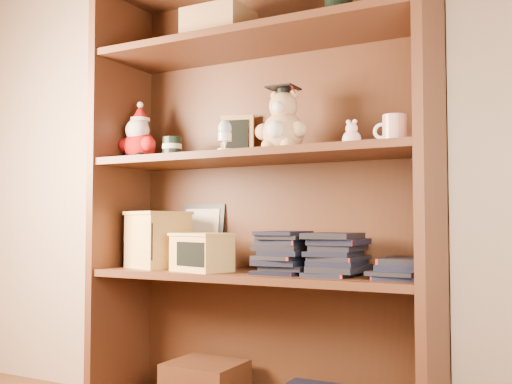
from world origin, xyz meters
TOP-DOWN VIEW (x-y plane):
  - bookcase at (0.16, 1.36)m, footprint 1.20×0.35m
  - shelf_lower at (0.16, 1.30)m, footprint 1.14×0.33m
  - shelf_upper at (0.16, 1.30)m, footprint 1.14×0.33m
  - santa_plush at (-0.34, 1.30)m, footprint 0.17×0.12m
  - teachers_tin at (-0.19, 1.31)m, footprint 0.07×0.07m
  - chalkboard_plaque at (0.03, 1.42)m, footprint 0.13×0.08m
  - egg_cup at (0.09, 1.23)m, footprint 0.05×0.05m
  - grad_teddy_bear at (0.27, 1.30)m, footprint 0.18×0.16m
  - pink_figurine at (0.50, 1.30)m, footprint 0.06×0.06m
  - teacher_mug at (0.64, 1.30)m, footprint 0.10×0.07m
  - certificate_frame at (-0.14, 1.44)m, footprint 0.19×0.05m
  - treats_box at (-0.25, 1.30)m, footprint 0.24×0.24m
  - pencils_box at (-0.01, 1.24)m, footprint 0.23×0.19m
  - book_stack_left at (0.27, 1.30)m, footprint 0.14×0.20m
  - book_stack_mid at (0.45, 1.30)m, footprint 0.14×0.20m
  - book_stack_right at (0.66, 1.30)m, footprint 0.14×0.20m

SIDE VIEW (x-z plane):
  - shelf_lower at x=0.16m, z-range 0.53..0.55m
  - book_stack_right at x=0.66m, z-range 0.55..0.61m
  - book_stack_mid at x=0.45m, z-range 0.55..0.68m
  - pencils_box at x=-0.01m, z-range 0.55..0.68m
  - book_stack_left at x=0.27m, z-range 0.55..0.69m
  - treats_box at x=-0.25m, z-range 0.55..0.76m
  - certificate_frame at x=-0.14m, z-range 0.55..0.79m
  - bookcase at x=0.16m, z-range -0.02..1.58m
  - shelf_upper at x=0.16m, z-range 0.93..0.95m
  - pink_figurine at x=0.50m, z-range 0.94..1.03m
  - teachers_tin at x=-0.19m, z-range 0.95..1.03m
  - teacher_mug at x=0.64m, z-range 0.95..1.04m
  - egg_cup at x=0.09m, z-range 0.95..1.06m
  - chalkboard_plaque at x=0.03m, z-range 0.95..1.11m
  - santa_plush at x=-0.34m, z-range 0.92..1.15m
  - grad_teddy_bear at x=0.27m, z-range 0.92..1.15m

